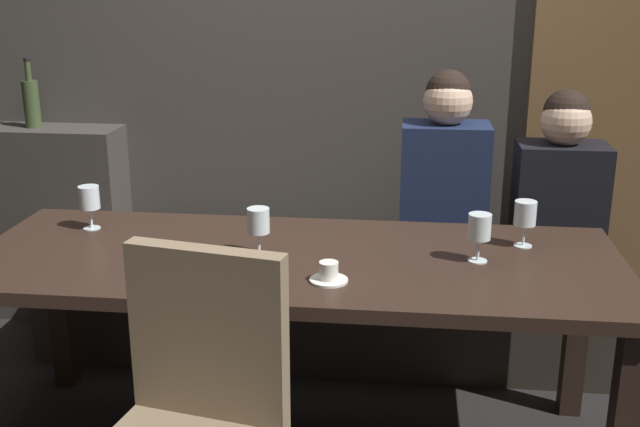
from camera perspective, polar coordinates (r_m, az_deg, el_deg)
The scene contains 14 objects.
back_wall_tiled at distance 3.69m, azimuth 0.90°, elevation 14.82°, with size 6.00×0.12×3.00m, color #423D38.
arched_door at distance 3.74m, azimuth 22.27°, elevation 11.54°, with size 0.90×0.05×2.55m.
back_counter at distance 4.15m, azimuth -21.24°, elevation -0.48°, with size 1.10×0.28×0.95m, color #38342F.
dining_table at distance 2.67m, azimuth -1.81°, elevation -4.84°, with size 2.20×0.84×0.74m.
banquette_bench at distance 3.48m, azimuth -0.06°, elevation -7.00°, with size 2.50×0.44×0.45m.
chair_near_side at distance 2.11m, azimuth -9.32°, elevation -14.29°, with size 0.52×0.52×0.98m.
diner_redhead at distance 3.28m, azimuth 9.09°, elevation 2.73°, with size 0.36×0.24×0.83m.
diner_bearded at distance 3.33m, azimuth 17.14°, elevation 1.76°, with size 0.36×0.24×0.77m.
wine_bottle_pale_label at distance 3.96m, azimuth -20.38°, elevation 7.67°, with size 0.08×0.08×0.33m.
wine_glass_center_back at distance 2.62m, azimuth -4.53°, elevation -0.62°, with size 0.08×0.08×0.16m.
wine_glass_far_left at distance 3.00m, azimuth -16.54°, elevation 1.05°, with size 0.08×0.08×0.16m.
wine_glass_far_right at distance 2.60m, azimuth 11.59°, elevation -1.13°, with size 0.08×0.08×0.16m.
wine_glass_end_left at distance 2.78m, azimuth 14.79°, elevation -0.07°, with size 0.08×0.08×0.16m.
espresso_cup at distance 2.41m, azimuth 0.64°, elevation -4.42°, with size 0.12×0.12×0.06m.
Camera 1 is at (0.37, -2.45, 1.66)m, focal length 43.71 mm.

